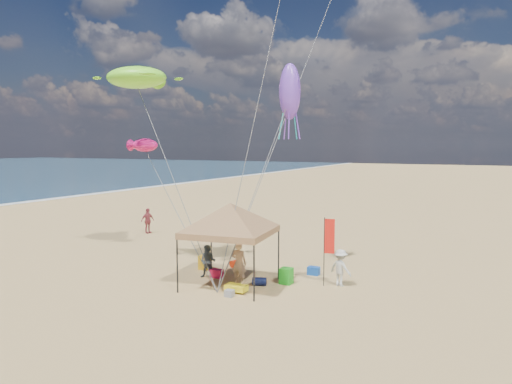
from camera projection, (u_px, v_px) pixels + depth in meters
ground at (222, 299)px, 19.01m from camera, size 280.00×280.00×0.00m
canopy_tent at (230, 206)px, 20.51m from camera, size 6.70×6.70×4.17m
feather_flag at (328, 240)px, 20.55m from camera, size 0.45×0.13×3.00m
cooler_red at (217, 273)px, 22.08m from camera, size 0.54×0.38×0.38m
cooler_blue at (314, 271)px, 22.53m from camera, size 0.54×0.38×0.38m
bag_navy at (259, 282)px, 20.80m from camera, size 0.69×0.54×0.36m
bag_orange at (236, 263)px, 24.00m from camera, size 0.54×0.69×0.36m
chair_green at (286, 276)px, 21.07m from camera, size 0.50×0.50×0.70m
chair_yellow at (205, 262)px, 23.52m from camera, size 0.50×0.50×0.70m
crate_grey at (229, 293)px, 19.29m from camera, size 0.34×0.30×0.28m
beach_cart at (236, 288)px, 19.84m from camera, size 0.90×0.50×0.24m
person_near_a at (239, 263)px, 20.85m from camera, size 0.72×0.49×1.92m
person_near_b at (208, 261)px, 21.98m from camera, size 0.88×0.77×1.53m
person_near_c at (341, 268)px, 20.67m from camera, size 1.18×0.93×1.61m
person_far_a at (148, 221)px, 33.06m from camera, size 0.67×1.10×1.74m
turtle_kite at (136, 78)px, 23.72m from camera, size 3.63×3.16×1.05m
fish_kite at (145, 145)px, 25.34m from camera, size 1.75×1.31×0.70m
squid_kite at (290, 92)px, 23.42m from camera, size 1.38×1.38×2.73m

